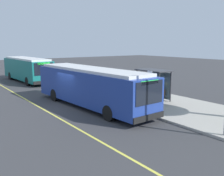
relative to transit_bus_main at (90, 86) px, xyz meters
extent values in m
plane|color=#38383A|center=(-1.35, -1.01, -1.62)|extent=(120.00, 120.00, 0.00)
cube|color=#A8A399|center=(-1.35, 4.99, -1.54)|extent=(44.00, 6.40, 0.15)
cube|color=#E0D64C|center=(-1.35, -3.21, -1.61)|extent=(36.00, 0.14, 0.01)
cube|color=navy|center=(-0.02, -0.01, -0.07)|extent=(12.08, 3.32, 2.40)
cube|color=silver|center=(-0.02, -0.01, 1.23)|extent=(11.11, 3.01, 0.20)
cube|color=black|center=(5.96, 0.38, 0.36)|extent=(0.18, 2.17, 1.34)
cube|color=black|center=(-0.10, 1.28, 0.22)|extent=(10.49, 0.72, 1.06)
cube|color=yellow|center=(-0.10, 1.28, -1.05)|extent=(11.32, 0.77, 0.28)
cube|color=#26D83F|center=(5.96, 0.38, 0.95)|extent=(0.12, 1.40, 0.24)
cube|color=black|center=(5.97, 0.38, -1.09)|extent=(0.24, 2.50, 0.36)
cylinder|color=black|center=(3.60, 1.38, -1.12)|extent=(1.02, 0.34, 1.00)
cylinder|color=black|center=(3.75, -0.92, -1.12)|extent=(1.02, 0.34, 1.00)
cylinder|color=black|center=(-3.66, 0.91, -1.12)|extent=(1.02, 0.34, 1.00)
cylinder|color=black|center=(-3.51, -1.40, -1.12)|extent=(1.02, 0.34, 1.00)
cube|color=#146B66|center=(-15.79, 0.22, -0.07)|extent=(10.35, 3.00, 2.40)
cube|color=silver|center=(-15.79, 0.22, 1.23)|extent=(9.52, 2.71, 0.20)
cube|color=black|center=(-10.66, 0.45, 0.36)|extent=(0.14, 2.17, 1.34)
cube|color=black|center=(-15.85, 1.51, 0.22)|extent=(9.01, 0.44, 1.06)
cube|color=silver|center=(-15.85, 1.51, -1.05)|extent=(9.73, 0.46, 0.28)
cube|color=#26D83F|center=(-10.65, 0.45, 0.95)|extent=(0.09, 1.40, 0.24)
cube|color=black|center=(-10.64, 0.45, -1.09)|extent=(0.19, 2.50, 0.36)
cylinder|color=black|center=(-12.67, 1.52, -1.12)|extent=(1.01, 0.32, 1.00)
cylinder|color=black|center=(-12.57, -0.79, -1.12)|extent=(1.01, 0.32, 1.00)
cylinder|color=black|center=(-18.91, 1.24, -1.12)|extent=(1.01, 0.32, 1.00)
cylinder|color=black|center=(-18.81, -1.07, -1.12)|extent=(1.01, 0.32, 1.00)
cylinder|color=#333338|center=(2.67, 5.78, -0.27)|extent=(0.10, 0.10, 2.40)
cylinder|color=#333338|center=(2.67, 4.48, -0.27)|extent=(0.10, 0.10, 2.40)
cylinder|color=#333338|center=(0.07, 5.78, -0.27)|extent=(0.10, 0.10, 2.40)
cylinder|color=#333338|center=(0.07, 4.48, -0.27)|extent=(0.10, 0.10, 2.40)
cube|color=#333338|center=(1.37, 5.13, 0.97)|extent=(2.90, 1.60, 0.08)
cube|color=#4C606B|center=(1.37, 5.78, -0.27)|extent=(2.47, 0.04, 2.16)
cube|color=navy|center=(0.07, 5.13, -0.32)|extent=(0.06, 1.11, 1.82)
cube|color=brown|center=(1.43, 5.38, -1.02)|extent=(1.60, 0.44, 0.06)
cube|color=brown|center=(1.43, 5.62, -0.74)|extent=(1.60, 0.05, 0.44)
cube|color=#333338|center=(0.71, 5.38, -1.24)|extent=(0.08, 0.40, 0.45)
cube|color=#333338|center=(2.15, 5.38, -1.24)|extent=(0.08, 0.40, 0.45)
cylinder|color=#333338|center=(3.92, 2.31, -0.07)|extent=(0.07, 0.07, 2.80)
cube|color=white|center=(3.92, 2.29, 1.03)|extent=(0.44, 0.03, 0.56)
cube|color=red|center=(3.92, 2.28, 1.03)|extent=(0.40, 0.01, 0.16)
cylinder|color=#282D47|center=(2.63, 3.90, -1.04)|extent=(0.14, 0.14, 0.85)
cylinder|color=#282D47|center=(2.63, 3.72, -1.04)|extent=(0.14, 0.14, 0.85)
cube|color=#338C4C|center=(2.63, 3.81, -0.31)|extent=(0.24, 0.40, 0.62)
sphere|color=tan|center=(2.63, 3.81, 0.11)|extent=(0.22, 0.22, 0.22)
camera|label=1|loc=(16.62, -9.75, 3.17)|focal=41.87mm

